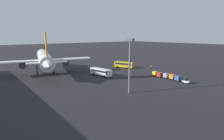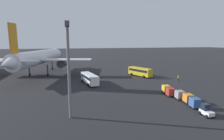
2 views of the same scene
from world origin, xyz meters
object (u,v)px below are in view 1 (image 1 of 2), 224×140
object	(u,v)px
worker_person	(151,67)
cargo_cart_grey	(166,76)
airplane	(45,59)
baggage_tug	(186,81)
shuttle_bus_near	(124,64)
cargo_cart_blue	(178,78)
cargo_cart_red	(160,75)
cargo_cart_yellow	(155,73)
cargo_cart_orange	(172,77)
shuttle_bus_far	(101,72)

from	to	relation	value
worker_person	cargo_cart_grey	size ratio (longest dim) A/B	0.78
airplane	baggage_tug	size ratio (longest dim) A/B	19.57
shuttle_bus_near	baggage_tug	xyz separation A→B (m)	(-36.41, 3.18, -1.01)
airplane	worker_person	size ratio (longest dim) A/B	27.32
baggage_tug	cargo_cart_blue	xyz separation A→B (m)	(3.51, -0.55, 0.25)
baggage_tug	worker_person	bearing A→B (deg)	-24.78
airplane	cargo_cart_red	size ratio (longest dim) A/B	21.32
worker_person	cargo_cart_grey	xyz separation A→B (m)	(-17.44, 11.98, 0.32)
cargo_cart_yellow	cargo_cart_orange	bearing A→B (deg)	-176.70
cargo_cart_orange	cargo_cart_yellow	distance (m)	7.89
baggage_tug	cargo_cart_red	xyz separation A→B (m)	(11.39, -0.13, 0.25)
cargo_cart_blue	cargo_cart_red	bearing A→B (deg)	3.04
cargo_cart_blue	cargo_cart_grey	bearing A→B (deg)	-3.10
baggage_tug	cargo_cart_blue	distance (m)	3.56
airplane	shuttle_bus_far	world-z (taller)	airplane
airplane	shuttle_bus_near	size ratio (longest dim) A/B	4.59
cargo_cart_grey	cargo_cart_orange	bearing A→B (deg)	-175.61
worker_person	cargo_cart_grey	world-z (taller)	cargo_cart_grey
shuttle_bus_near	cargo_cart_orange	distance (m)	30.35
shuttle_bus_far	cargo_cart_grey	distance (m)	27.05
baggage_tug	worker_person	xyz separation A→B (m)	(26.21, -12.81, -0.07)
cargo_cart_blue	baggage_tug	bearing A→B (deg)	171.16
airplane	worker_person	world-z (taller)	airplane
shuttle_bus_near	baggage_tug	bearing A→B (deg)	151.79
airplane	cargo_cart_grey	world-z (taller)	airplane
shuttle_bus_far	cargo_cart_orange	world-z (taller)	shuttle_bus_far
shuttle_bus_near	cargo_cart_blue	world-z (taller)	shuttle_bus_near
baggage_tug	cargo_cart_orange	size ratio (longest dim) A/B	1.09
shuttle_bus_near	cargo_cart_orange	size ratio (longest dim) A/B	4.64
cargo_cart_orange	airplane	bearing A→B (deg)	39.68
baggage_tug	cargo_cart_grey	distance (m)	8.81
baggage_tug	cargo_cart_orange	bearing A→B (deg)	-8.27
shuttle_bus_near	baggage_tug	size ratio (longest dim) A/B	4.26
shuttle_bus_far	cargo_cart_blue	xyz separation A→B (m)	(-25.55, -17.58, -0.68)
airplane	cargo_cart_grey	size ratio (longest dim) A/B	21.32
shuttle_bus_near	airplane	bearing A→B (deg)	48.91
airplane	worker_person	distance (m)	52.20
cargo_cart_orange	cargo_cart_red	world-z (taller)	same
cargo_cart_orange	cargo_cart_yellow	size ratio (longest dim) A/B	1.00
worker_person	cargo_cart_orange	size ratio (longest dim) A/B	0.78
shuttle_bus_near	cargo_cart_blue	distance (m)	33.01
baggage_tug	cargo_cart_grey	xyz separation A→B (m)	(8.77, -0.83, 0.25)
baggage_tug	cargo_cart_yellow	distance (m)	14.03
shuttle_bus_far	cargo_cart_yellow	bearing A→B (deg)	-140.84
cargo_cart_blue	shuttle_bus_near	bearing A→B (deg)	-4.58
shuttle_bus_far	cargo_cart_red	size ratio (longest dim) A/B	4.89
cargo_cart_yellow	shuttle_bus_near	bearing A→B (deg)	-6.64
worker_person	cargo_cart_blue	bearing A→B (deg)	151.62
baggage_tug	cargo_cart_red	bearing A→B (deg)	0.63
shuttle_bus_far	cargo_cart_grey	size ratio (longest dim) A/B	4.89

